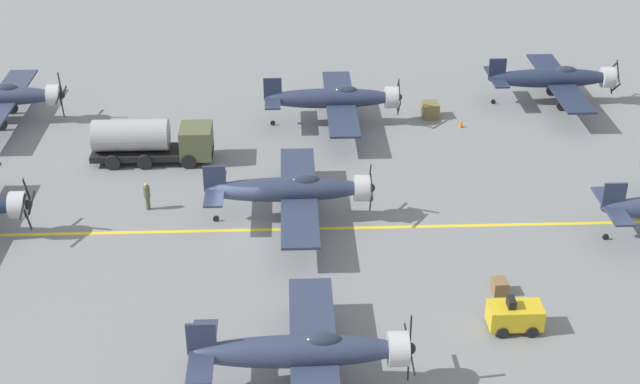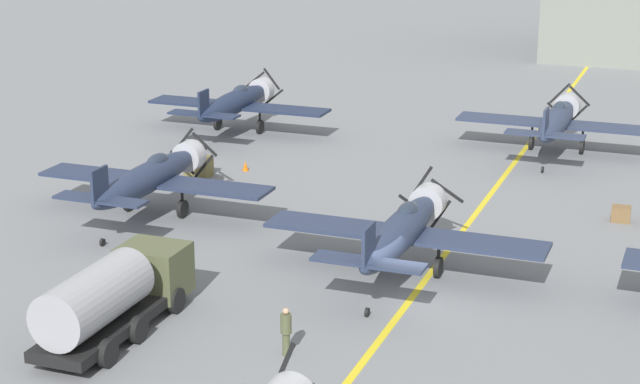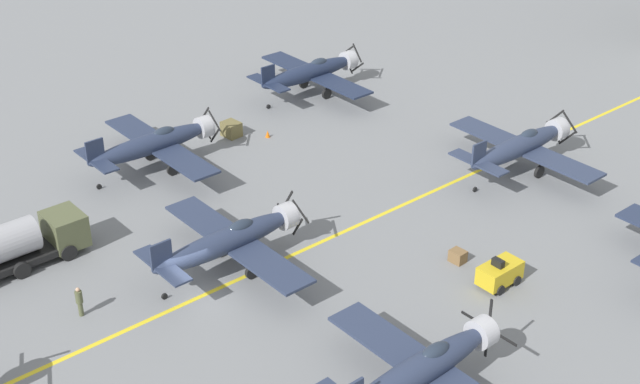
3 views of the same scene
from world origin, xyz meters
The scene contains 11 objects.
ground_plane centered at (0.00, 0.00, 0.00)m, with size 400.00×400.00×0.00m, color slate.
taxiway_stripe centered at (0.00, 0.00, 0.00)m, with size 0.30×160.00×0.01m, color yellow.
airplane_far_left centered at (-18.09, 23.32, 2.01)m, with size 12.00×9.98×3.65m.
airplane_mid_center centered at (-1.09, 3.19, 2.01)m, with size 12.00×9.98×3.65m.
airplane_mid_left centered at (-14.78, 6.44, 2.01)m, with size 12.00×9.98×3.65m.
airplane_far_center centered at (1.85, 25.55, 2.01)m, with size 12.00×9.98×3.65m.
fuel_tanker centered at (-9.28, -6.04, 1.51)m, with size 2.68×8.00×2.98m.
ground_crew_walking centered at (-2.70, -5.57, 0.98)m, with size 0.39×0.39×1.80m.
supply_crate_by_tanker centered at (-15.83, 13.53, 0.56)m, with size 1.35×1.13×1.13m, color brown.
supply_crate_mid_lane centered at (6.82, 13.78, 0.37)m, with size 0.90×0.75×0.75m, color brown.
traffic_cone centered at (-13.89, 15.48, 0.28)m, with size 0.36×0.36×0.55m, color orange.
Camera 2 is at (10.53, -37.20, 16.57)m, focal length 60.00 mm.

